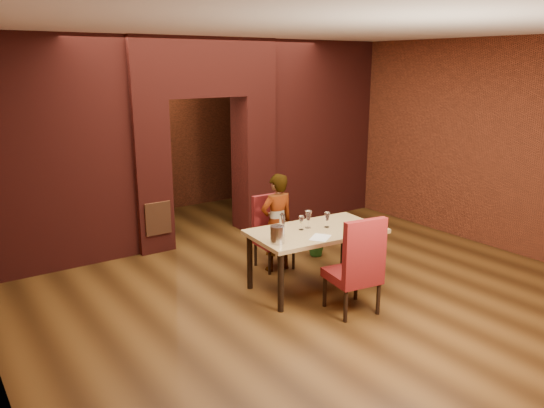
% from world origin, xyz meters
% --- Properties ---
extents(floor, '(8.00, 8.00, 0.00)m').
position_xyz_m(floor, '(0.00, 0.00, 0.00)').
color(floor, '#4E3013').
rests_on(floor, ground).
extents(ceiling, '(7.00, 8.00, 0.04)m').
position_xyz_m(ceiling, '(0.00, 0.00, 3.20)').
color(ceiling, silver).
rests_on(ceiling, ground).
extents(wall_back, '(7.00, 0.04, 3.20)m').
position_xyz_m(wall_back, '(0.00, 4.00, 1.60)').
color(wall_back, maroon).
rests_on(wall_back, ground).
extents(wall_right, '(0.04, 8.00, 3.20)m').
position_xyz_m(wall_right, '(3.50, 0.00, 1.60)').
color(wall_right, maroon).
rests_on(wall_right, ground).
extents(pillar_left, '(0.55, 0.55, 2.30)m').
position_xyz_m(pillar_left, '(-0.95, 2.00, 1.15)').
color(pillar_left, maroon).
rests_on(pillar_left, ground).
extents(pillar_right, '(0.55, 0.55, 2.30)m').
position_xyz_m(pillar_right, '(0.95, 2.00, 1.15)').
color(pillar_right, maroon).
rests_on(pillar_right, ground).
extents(lintel, '(2.45, 0.55, 0.90)m').
position_xyz_m(lintel, '(0.00, 2.00, 2.75)').
color(lintel, maroon).
rests_on(lintel, ground).
extents(wing_wall_left, '(2.28, 0.35, 3.20)m').
position_xyz_m(wing_wall_left, '(-2.36, 2.00, 1.60)').
color(wing_wall_left, maroon).
rests_on(wing_wall_left, ground).
extents(wing_wall_right, '(2.28, 0.35, 3.20)m').
position_xyz_m(wing_wall_right, '(2.36, 2.00, 1.60)').
color(wing_wall_right, maroon).
rests_on(wing_wall_right, ground).
extents(vent_panel, '(0.40, 0.03, 0.50)m').
position_xyz_m(vent_panel, '(-0.95, 1.71, 0.55)').
color(vent_panel, '#A4582F').
rests_on(vent_panel, ground).
extents(rear_door, '(0.90, 0.08, 2.10)m').
position_xyz_m(rear_door, '(-0.40, 3.94, 1.05)').
color(rear_door, black).
rests_on(rear_door, ground).
extents(rear_door_frame, '(1.02, 0.04, 2.22)m').
position_xyz_m(rear_door_frame, '(-0.40, 3.90, 1.05)').
color(rear_door_frame, black).
rests_on(rear_door_frame, ground).
extents(dining_table, '(1.73, 1.07, 0.78)m').
position_xyz_m(dining_table, '(0.19, -0.63, 0.39)').
color(dining_table, tan).
rests_on(dining_table, ground).
extents(chair_far, '(0.49, 0.49, 1.02)m').
position_xyz_m(chair_far, '(0.15, 0.23, 0.51)').
color(chair_far, maroon).
rests_on(chair_far, ground).
extents(chair_near, '(0.61, 0.61, 1.17)m').
position_xyz_m(chair_near, '(0.11, -1.39, 0.58)').
color(chair_near, maroon).
rests_on(chair_near, ground).
extents(person_seated, '(0.51, 0.34, 1.38)m').
position_xyz_m(person_seated, '(0.13, 0.14, 0.69)').
color(person_seated, silver).
rests_on(person_seated, ground).
extents(wine_glass_a, '(0.07, 0.07, 0.18)m').
position_xyz_m(wine_glass_a, '(0.03, -0.53, 0.87)').
color(wine_glass_a, white).
rests_on(wine_glass_a, dining_table).
extents(wine_glass_b, '(0.09, 0.09, 0.23)m').
position_xyz_m(wine_glass_b, '(0.15, -0.52, 0.89)').
color(wine_glass_b, white).
rests_on(wine_glass_b, dining_table).
extents(wine_glass_c, '(0.08, 0.08, 0.20)m').
position_xyz_m(wine_glass_c, '(0.37, -0.63, 0.88)').
color(wine_glass_c, white).
rests_on(wine_glass_c, dining_table).
extents(tasting_sheet, '(0.35, 0.33, 0.00)m').
position_xyz_m(tasting_sheet, '(0.03, -0.91, 0.78)').
color(tasting_sheet, white).
rests_on(tasting_sheet, dining_table).
extents(wine_bucket, '(0.17, 0.17, 0.21)m').
position_xyz_m(wine_bucket, '(-0.51, -0.78, 0.88)').
color(wine_bucket, '#B4B3BB').
rests_on(wine_bucket, dining_table).
extents(water_bottle, '(0.07, 0.07, 0.29)m').
position_xyz_m(water_bottle, '(-0.31, -0.60, 0.92)').
color(water_bottle, white).
rests_on(water_bottle, dining_table).
extents(potted_plant, '(0.39, 0.35, 0.41)m').
position_xyz_m(potted_plant, '(0.96, 0.27, 0.21)').
color(potted_plant, '#215A1E').
rests_on(potted_plant, ground).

